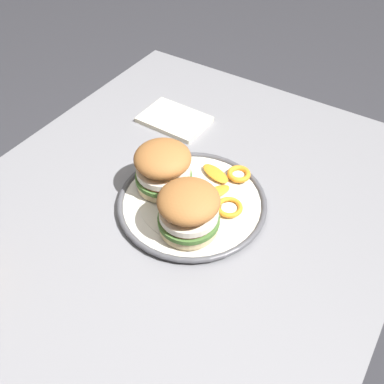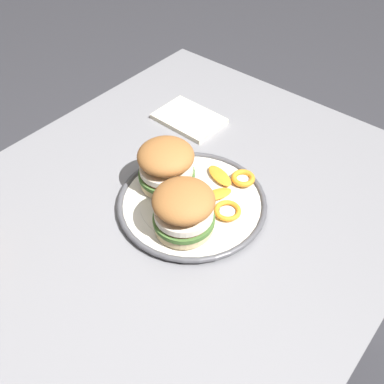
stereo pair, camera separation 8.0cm
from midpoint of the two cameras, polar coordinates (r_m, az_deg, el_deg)
name	(u,v)px [view 1 (the left image)]	position (r m, az deg, el deg)	size (l,w,h in m)	color
ground_plane	(178,361)	(1.50, -3.45, -21.15)	(8.00, 8.00, 0.00)	#333338
dining_table	(172,245)	(0.99, -4.96, -6.99)	(1.11, 0.88, 0.70)	gray
dinner_plate	(192,202)	(0.91, -2.50, -1.46)	(0.31, 0.31, 0.02)	silver
sandwich_half_left	(189,209)	(0.82, -3.22, -2.41)	(0.16, 0.16, 0.10)	beige
sandwich_half_right	(163,167)	(0.91, -6.29, 3.16)	(0.16, 0.16, 0.10)	beige
orange_peel_curled	(239,174)	(0.96, 3.73, 2.25)	(0.06, 0.06, 0.01)	orange
orange_peel_strip_long	(216,192)	(0.92, 0.62, -0.14)	(0.07, 0.06, 0.01)	orange
orange_peel_strip_short	(216,173)	(0.96, 0.69, 2.32)	(0.06, 0.08, 0.01)	orange
orange_peel_small_curl	(229,207)	(0.89, 2.29, -2.12)	(0.08, 0.08, 0.01)	orange
folded_napkin	(174,120)	(1.14, -4.34, 9.29)	(0.17, 0.12, 0.01)	beige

